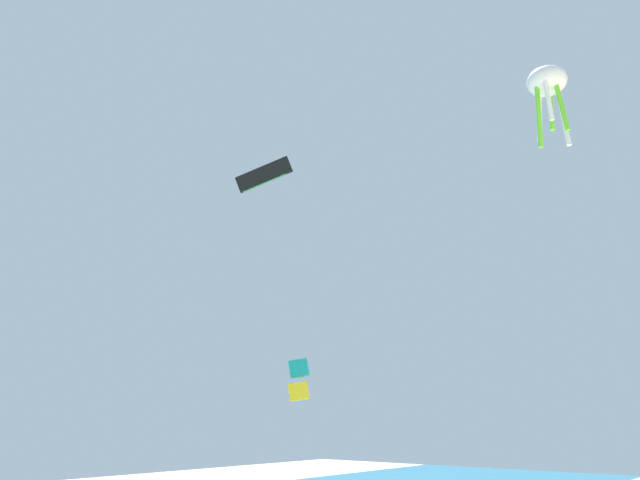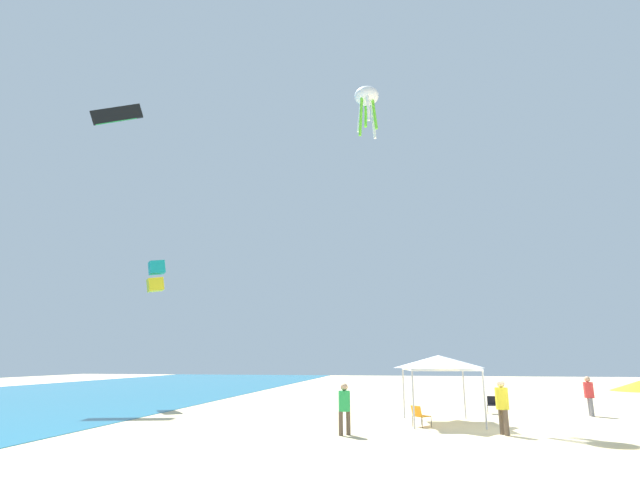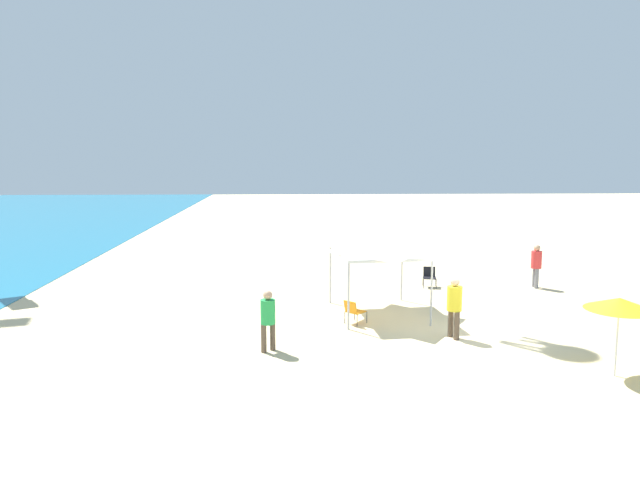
{
  "view_description": "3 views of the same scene",
  "coord_description": "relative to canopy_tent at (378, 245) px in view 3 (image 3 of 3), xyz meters",
  "views": [
    {
      "loc": [
        -13.46,
        -0.14,
        5.88
      ],
      "look_at": [
        -1.22,
        9.97,
        10.7
      ],
      "focal_mm": 33.06,
      "sensor_mm": 36.0,
      "label": 1
    },
    {
      "loc": [
        -19.22,
        3.93,
        2.65
      ],
      "look_at": [
        -1.22,
        7.09,
        7.15
      ],
      "focal_mm": 27.03,
      "sensor_mm": 36.0,
      "label": 2
    },
    {
      "loc": [
        -18.1,
        5.36,
        5.74
      ],
      "look_at": [
        3.7,
        4.56,
        2.49
      ],
      "focal_mm": 34.46,
      "sensor_mm": 36.0,
      "label": 3
    }
  ],
  "objects": [
    {
      "name": "canopy_tent",
      "position": [
        0.0,
        0.0,
        0.0
      ],
      "size": [
        3.83,
        3.2,
        2.79
      ],
      "rotation": [
        0.0,
        0.0,
        0.11
      ],
      "color": "#B7B7BC",
      "rests_on": "ground"
    },
    {
      "name": "folding_chair_left_of_tent",
      "position": [
        4.18,
        -2.75,
        -1.99
      ],
      "size": [
        0.69,
        0.61,
        0.82
      ],
      "rotation": [
        0.0,
        0.0,
        4.57
      ],
      "color": "black",
      "rests_on": "ground"
    },
    {
      "name": "ground",
      "position": [
        -2.78,
        -2.59,
        -2.51
      ],
      "size": [
        120.0,
        120.0,
        0.1
      ],
      "primitive_type": "cube",
      "color": "beige"
    },
    {
      "name": "folding_chair_right_of_tent",
      "position": [
        -1.27,
        0.94,
        -1.99
      ],
      "size": [
        0.81,
        0.8,
        0.82
      ],
      "rotation": [
        0.0,
        0.0,
        0.81
      ],
      "color": "black",
      "rests_on": "ground"
    },
    {
      "name": "person_beachcomber",
      "position": [
        -2.9,
        -1.97,
        -1.34
      ],
      "size": [
        0.49,
        0.45,
        1.91
      ],
      "rotation": [
        0.0,
        0.0,
        3.46
      ],
      "color": "brown",
      "rests_on": "ground"
    },
    {
      "name": "beach_umbrella",
      "position": [
        -6.17,
        -5.3,
        -0.57
      ],
      "size": [
        1.71,
        1.71,
        2.04
      ],
      "color": "silver",
      "rests_on": "ground"
    },
    {
      "name": "person_by_tent",
      "position": [
        -3.91,
        3.63,
        -1.42
      ],
      "size": [
        0.42,
        0.42,
        1.78
      ],
      "rotation": [
        0.0,
        0.0,
        5.4
      ],
      "color": "brown",
      "rests_on": "ground"
    },
    {
      "name": "person_watching_sky",
      "position": [
        3.82,
        -7.12,
        -1.39
      ],
      "size": [
        0.48,
        0.43,
        1.82
      ],
      "rotation": [
        0.0,
        0.0,
        6.21
      ],
      "color": "slate",
      "rests_on": "ground"
    }
  ]
}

